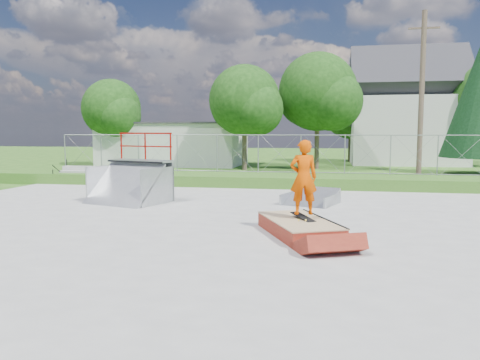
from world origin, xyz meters
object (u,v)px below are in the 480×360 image
at_px(quarter_pipe, 127,168).
at_px(flat_bank_ramp, 310,198).
at_px(grind_box, 299,228).
at_px(skater, 303,180).

xyz_separation_m(quarter_pipe, flat_bank_ramp, (6.10, 0.84, -0.96)).
distance_m(grind_box, skater, 1.11).
distance_m(grind_box, quarter_pipe, 7.28).
relative_size(quarter_pipe, skater, 1.38).
bearing_deg(flat_bank_ramp, skater, -71.41).
distance_m(flat_bank_ramp, skater, 4.84).
relative_size(grind_box, quarter_pipe, 1.21).
height_order(quarter_pipe, skater, quarter_pipe).
xyz_separation_m(flat_bank_ramp, skater, (0.01, -4.73, 1.06)).
height_order(grind_box, flat_bank_ramp, flat_bank_ramp).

